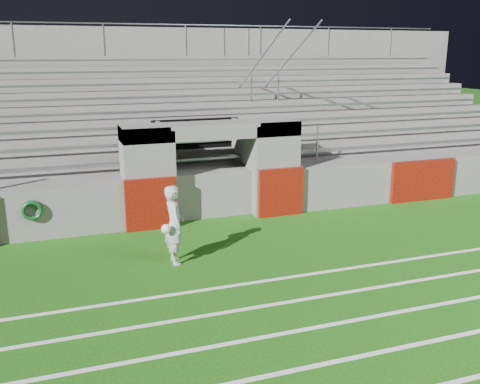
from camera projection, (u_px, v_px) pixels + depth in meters
name	position (u px, v px, depth m)	size (l,w,h in m)	color
ground	(259.00, 261.00, 11.62)	(90.00, 90.00, 0.00)	#18500D
stadium_structure	(175.00, 139.00, 18.51)	(26.00, 8.48, 5.42)	#64625F
goalkeeper_with_ball	(174.00, 225.00, 11.35)	(0.54, 0.65, 1.72)	#B0B7BA
hose_coil	(32.00, 210.00, 12.60)	(0.49, 0.14, 0.49)	#0D4518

